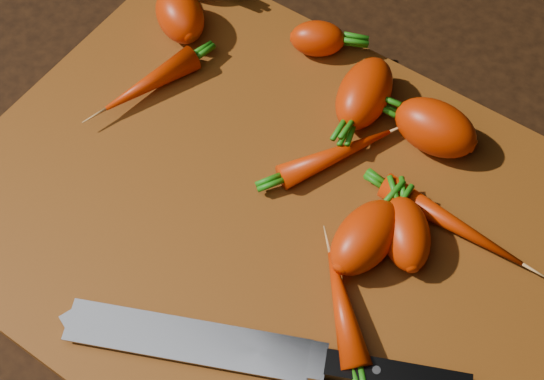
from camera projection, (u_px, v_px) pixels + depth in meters
The scene contains 13 objects.
ground at pixel (265, 220), 0.64m from camera, with size 2.00×2.00×0.01m, color black.
cutting_board at pixel (265, 213), 0.63m from camera, with size 0.50×0.40×0.01m, color brown.
carrot_1 at pixel (180, 15), 0.71m from camera, with size 0.06×0.04×0.04m, color red.
carrot_2 at pixel (364, 93), 0.66m from camera, with size 0.08×0.04×0.04m, color red.
carrot_3 at pixel (366, 237), 0.59m from camera, with size 0.07×0.04×0.04m, color red.
carrot_4 at pixel (435, 128), 0.64m from camera, with size 0.07×0.05×0.05m, color red.
carrot_5 at pixel (318, 39), 0.70m from camera, with size 0.05×0.03×0.03m, color red.
carrot_6 at pixel (406, 233), 0.59m from camera, with size 0.06×0.04×0.04m, color red.
carrot_7 at pixel (336, 154), 0.64m from camera, with size 0.11×0.02×0.02m, color red.
carrot_8 at pixel (451, 223), 0.61m from camera, with size 0.13×0.02×0.02m, color red.
carrot_9 at pixel (343, 308), 0.57m from camera, with size 0.09×0.02×0.02m, color red.
carrot_10 at pixel (151, 83), 0.68m from camera, with size 0.09×0.02×0.02m, color red.
knife at pixel (211, 344), 0.56m from camera, with size 0.29×0.15×0.02m.
Camera 1 is at (0.18, -0.25, 0.56)m, focal length 50.00 mm.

